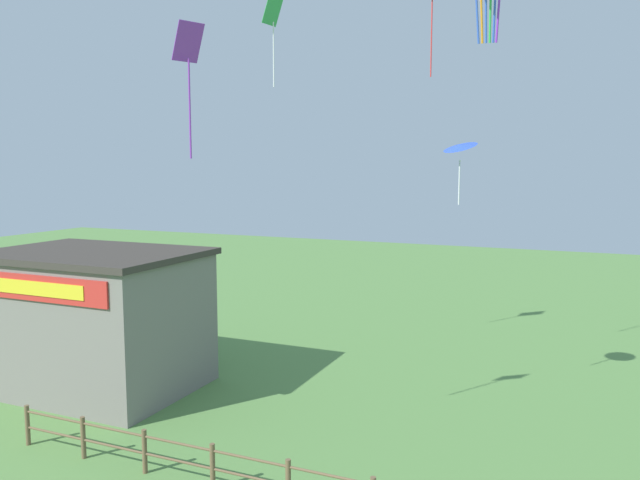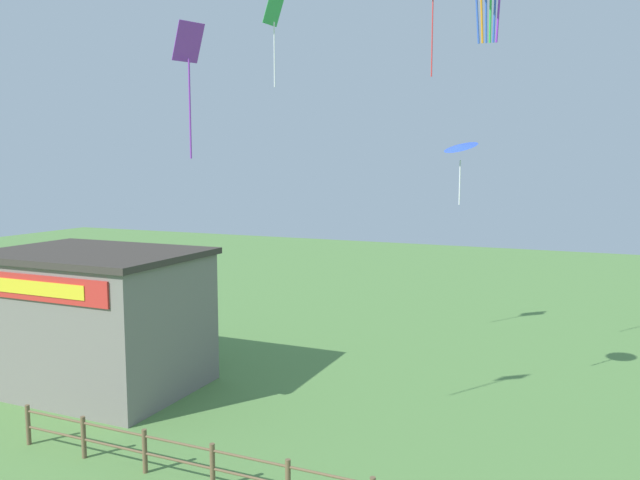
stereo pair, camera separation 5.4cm
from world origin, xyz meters
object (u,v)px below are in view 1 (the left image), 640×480
Objects in this scene: kite_purple_streamer at (189,61)px; kite_white_delta at (432,1)px; seaside_building at (94,319)px; kite_blue_delta at (460,147)px; kite_green_diamond at (273,18)px.

kite_purple_streamer is 1.06× the size of kite_white_delta.
seaside_building is at bearing -154.12° from kite_white_delta.
kite_purple_streamer reaches higher than seaside_building.
kite_blue_delta is 0.67× the size of kite_white_delta.
kite_green_diamond is 9.73m from kite_blue_delta.
kite_purple_streamer is (7.42, -3.91, 8.60)m from seaside_building.
kite_green_diamond is at bearing -175.17° from kite_white_delta.
kite_white_delta is at bearing 4.83° from kite_green_diamond.
kite_white_delta reaches higher than seaside_building.
kite_purple_streamer reaches higher than kite_blue_delta.
kite_blue_delta is at bearing -53.45° from kite_white_delta.
seaside_building is 13.92m from kite_green_diamond.
kite_green_diamond is (5.24, 5.10, 11.84)m from seaside_building.
kite_blue_delta is (7.97, -1.60, -5.35)m from kite_green_diamond.
seaside_building is at bearing 152.20° from kite_purple_streamer.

